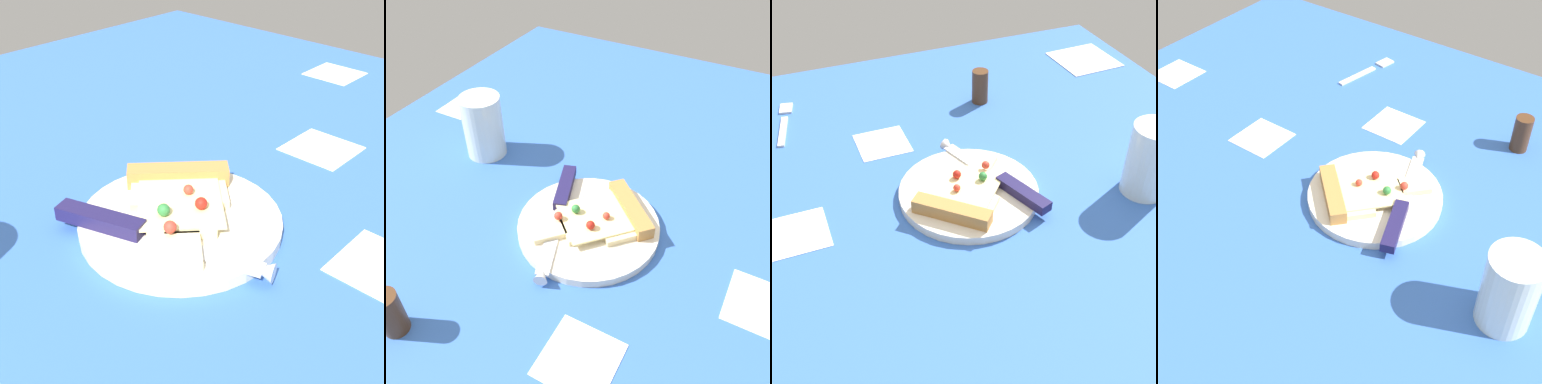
# 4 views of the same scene
# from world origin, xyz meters

# --- Properties ---
(ground_plane) EXTENTS (1.23, 1.23, 0.03)m
(ground_plane) POSITION_xyz_m (0.00, 0.00, -0.01)
(ground_plane) COLOR #3360B7
(ground_plane) RESTS_ON ground
(plate) EXTENTS (0.22, 0.22, 0.01)m
(plate) POSITION_xyz_m (0.08, -0.08, 0.01)
(plate) COLOR silver
(plate) RESTS_ON ground_plane
(pizza_slice) EXTENTS (0.18, 0.18, 0.03)m
(pizza_slice) POSITION_xyz_m (0.06, -0.06, 0.02)
(pizza_slice) COLOR beige
(pizza_slice) RESTS_ON plate
(knife) EXTENTS (0.23, 0.10, 0.02)m
(knife) POSITION_xyz_m (0.07, -0.14, 0.02)
(knife) COLOR silver
(knife) RESTS_ON plate
(drinking_glass) EXTENTS (0.07, 0.07, 0.12)m
(drinking_glass) POSITION_xyz_m (-0.01, -0.35, 0.06)
(drinking_glass) COLOR silver
(drinking_glass) RESTS_ON ground_plane
(pepper_shaker) EXTENTS (0.03, 0.03, 0.07)m
(pepper_shaker) POSITION_xyz_m (0.35, -0.22, 0.03)
(pepper_shaker) COLOR #4C2D19
(pepper_shaker) RESTS_ON ground_plane
(fork) EXTENTS (0.15, 0.05, 0.01)m
(fork) POSITION_xyz_m (0.41, 0.16, 0.00)
(fork) COLOR silver
(fork) RESTS_ON ground_plane
(napkin) EXTENTS (0.13, 0.13, 0.00)m
(napkin) POSITION_xyz_m (0.43, -0.52, 0.00)
(napkin) COLOR white
(napkin) RESTS_ON ground_plane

